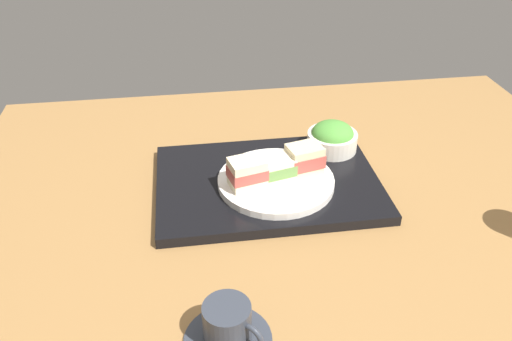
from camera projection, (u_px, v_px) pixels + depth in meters
ground_plane at (296, 194)px, 109.10cm from camera, size 140.00×100.00×3.00cm
serving_tray at (268, 183)px, 108.02cm from camera, size 45.65×32.52×2.15cm
sandwich_plate at (276, 181)px, 105.29cm from camera, size 23.68×23.68×1.50cm
sandwich_near at (304, 159)px, 105.33cm from camera, size 8.27×7.03×5.97cm
sandwich_middle at (276, 168)px, 103.56cm from camera, size 8.03×6.72×4.81cm
sandwich_far at (247, 173)px, 101.16cm from camera, size 8.15×6.78×5.90cm
salad_bowl at (332, 138)px, 115.75cm from camera, size 11.18×11.18×6.63cm
coffee_cup at (228, 327)px, 74.16cm from camera, size 13.04×13.04×7.07cm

